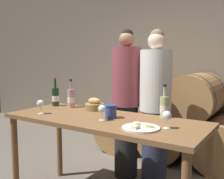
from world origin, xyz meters
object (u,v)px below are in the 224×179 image
Objects in this scene: wine_bottle_white at (164,107)px; wine_glass_left at (102,109)px; wine_glass_center at (167,116)px; wine_bottle_rose at (71,98)px; tasting_table at (103,129)px; person_left at (126,103)px; wine_glass_far_left at (40,104)px; wine_bottle_red at (56,97)px; cheese_plate at (141,128)px; blue_crock at (111,111)px; person_right at (155,107)px; bread_basket at (94,105)px.

wine_bottle_white is 2.22× the size of wine_glass_left.
wine_bottle_rose is at bearing 167.81° from wine_glass_center.
wine_bottle_rose is 2.28× the size of wine_glass_left.
person_left is (-0.20, 0.78, 0.12)m from tasting_table.
wine_glass_left is (-0.42, -0.41, -0.00)m from wine_bottle_white.
wine_glass_far_left is at bearing -172.76° from wine_glass_center.
person_left is 0.85m from wine_bottle_red.
tasting_table is 1.05× the size of person_left.
tasting_table is 13.54× the size of wine_glass_far_left.
wine_glass_center is at bearing -44.09° from person_left.
wine_glass_far_left is at bearing -92.46° from wine_bottle_rose.
wine_glass_far_left and wine_glass_center have the same top height.
cheese_plate reaches higher than tasting_table.
blue_crock is (0.27, -0.74, 0.05)m from person_left.
person_right is at bearing 107.34° from cheese_plate.
wine_bottle_red reaches higher than wine_glass_center.
wine_glass_far_left is at bearing -177.83° from cheese_plate.
person_left is 12.89× the size of wine_glass_center.
person_left is at bearing 145.80° from wine_bottle_white.
person_right is at bearing 81.28° from blue_crock.
person_left reaches higher than tasting_table.
wine_glass_far_left is (-0.62, -0.19, 0.21)m from tasting_table.
wine_bottle_rose is 0.70m from blue_crock.
person_right is 1.16m from wine_bottle_red.
tasting_table is 13.54× the size of wine_glass_left.
tasting_table is 9.55× the size of bread_basket.
wine_bottle_rose is at bearing 87.54° from wine_glass_far_left.
wine_bottle_white is (0.67, -0.46, 0.09)m from person_left.
wine_bottle_white is 1.08m from wine_bottle_rose.
wine_bottle_red is at bearing 165.72° from tasting_table.
person_left reaches higher than wine_bottle_rose.
person_left is at bearing 135.91° from wine_glass_center.
blue_crock is (0.89, -0.18, -0.04)m from wine_bottle_red.
cheese_plate is 2.13× the size of wine_glass_left.
wine_glass_center reaches higher than cheese_plate.
person_right reaches higher than wine_bottle_white.
wine_bottle_white is 0.50m from blue_crock.
tasting_table is 0.23m from wine_glass_left.
wine_glass_center is (0.16, -0.35, -0.00)m from wine_bottle_white.
wine_glass_left reaches higher than bread_basket.
wine_bottle_red is at bearing -175.14° from wine_bottle_white.
person_right is 5.57× the size of wine_bottle_rose.
wine_bottle_white is at bearing 25.15° from wine_glass_far_left.
person_right is at bearing 122.53° from wine_bottle_white.
tasting_table is 0.68m from wine_bottle_rose.
wine_glass_far_left reaches higher than bread_basket.
blue_crock is at bearing -98.72° from person_right.
person_right is (0.18, 0.78, 0.11)m from tasting_table.
wine_bottle_red is at bearing 164.34° from cheese_plate.
person_left is 6.06× the size of cheese_plate.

